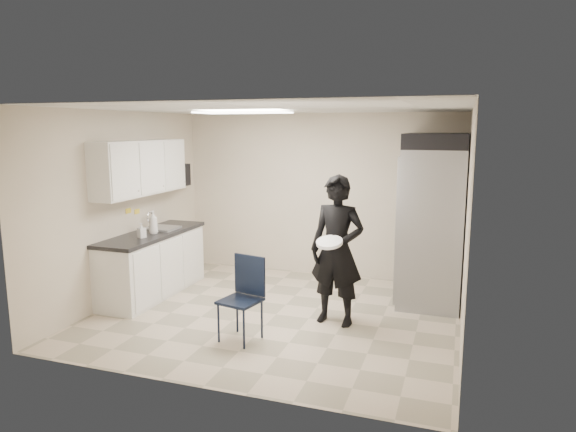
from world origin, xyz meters
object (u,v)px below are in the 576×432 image
(commercial_fridge, at_px, (433,225))
(lower_counter, at_px, (153,265))
(man_tuxedo, at_px, (337,250))
(folding_chair, at_px, (240,301))

(commercial_fridge, bearing_deg, lower_counter, -164.12)
(lower_counter, relative_size, commercial_fridge, 0.90)
(lower_counter, bearing_deg, man_tuxedo, -4.54)
(lower_counter, xyz_separation_m, commercial_fridge, (3.78, 1.07, 0.62))
(lower_counter, height_order, man_tuxedo, man_tuxedo)
(commercial_fridge, height_order, folding_chair, commercial_fridge)
(commercial_fridge, relative_size, man_tuxedo, 1.15)
(folding_chair, bearing_deg, commercial_fridge, 60.34)
(folding_chair, bearing_deg, man_tuxedo, 56.27)
(folding_chair, relative_size, man_tuxedo, 0.50)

